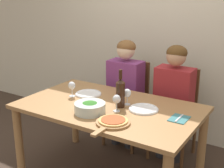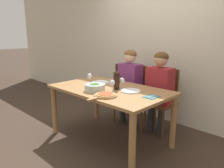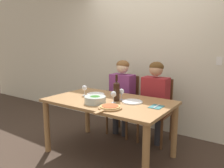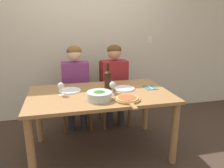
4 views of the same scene
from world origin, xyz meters
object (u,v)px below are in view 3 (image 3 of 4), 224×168
Objects in this scene: wine_glass_centre at (114,95)px; person_woman at (122,90)px; chair_right at (157,108)px; dinner_plate_left at (96,94)px; wine_bottle at (117,90)px; person_man at (155,95)px; wine_glass_left at (84,88)px; fork_on_napkin at (156,107)px; wine_glass_right at (121,92)px; broccoli_bowl at (95,100)px; pizza_on_board at (110,107)px; dinner_plate_right at (132,102)px; chair_left at (125,102)px.

person_woman is at bearing 115.16° from wine_glass_centre.
chair_right is 0.98m from dinner_plate_left.
person_woman reaches higher than wine_bottle.
wine_bottle is at bearing -110.50° from person_man.
fork_on_napkin is (1.08, 0.04, -0.10)m from wine_glass_left.
wine_glass_centre is (0.57, -0.09, 0.00)m from wine_glass_left.
person_man reaches higher than wine_glass_right.
wine_glass_centre is (0.47, -0.22, 0.10)m from dinner_plate_left.
fork_on_napkin is (0.52, 0.13, -0.10)m from wine_glass_centre.
broccoli_bowl reaches higher than fork_on_napkin.
wine_glass_right is (-0.22, -0.70, 0.35)m from chair_right.
person_man is 2.98× the size of pizza_on_board.
person_woman is 0.82m from dinner_plate_right.
dinner_plate_right is 0.76m from wine_glass_left.
wine_glass_left is at bearing 153.95° from pizza_on_board.
person_woman is 3.61× the size of wine_bottle.
wine_glass_left is 0.57m from wine_glass_right.
person_man is (0.58, 0.00, 0.00)m from person_woman.
dinner_plate_left is (-0.68, -0.55, 0.02)m from person_man.
dinner_plate_left is at bearing -136.01° from chair_right.
chair_right is 2.33× the size of pizza_on_board.
wine_glass_right is at bearing -4.32° from dinner_plate_left.
person_man is at bearing 66.55° from broccoli_bowl.
person_woman is at bearing -168.83° from chair_right.
wine_glass_right is at bearing -107.52° from chair_right.
pizza_on_board is at bearing -95.78° from chair_right.
person_woman is at bearing 144.08° from fork_on_napkin.
wine_glass_centre is (0.36, -0.77, 0.12)m from person_woman.
broccoli_bowl is 0.75m from fork_on_napkin.
chair_right is 0.78× the size of person_man.
wine_bottle reaches higher than pizza_on_board.
broccoli_bowl is at bearing -31.62° from wine_glass_left.
broccoli_bowl is 1.77× the size of wine_glass_left.
person_woman is 8.20× the size of wine_glass_left.
pizza_on_board is (-0.11, -1.12, 0.26)m from chair_right.
chair_right is 0.90m from wine_bottle.
pizza_on_board is at bearing -65.79° from wine_glass_centre.
wine_glass_left is at bearing -128.42° from dinner_plate_left.
broccoli_bowl is 0.38m from wine_glass_right.
broccoli_bowl is at bearing -158.24° from fork_on_napkin.
wine_glass_centre is at bearing -64.84° from person_woman.
wine_glass_right is at bearing 173.93° from fork_on_napkin.
wine_bottle is (-0.25, -0.77, 0.38)m from chair_right.
dinner_plate_left is 0.73m from pizza_on_board.
chair_left is 1.18m from fork_on_napkin.
wine_bottle is at bearing -177.63° from fork_on_napkin.
wine_bottle is 0.09m from wine_glass_right.
broccoli_bowl is at bearing -51.95° from dinner_plate_left.
wine_glass_left is at bearing -178.38° from wine_bottle.
person_woman reaches higher than dinner_plate_left.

